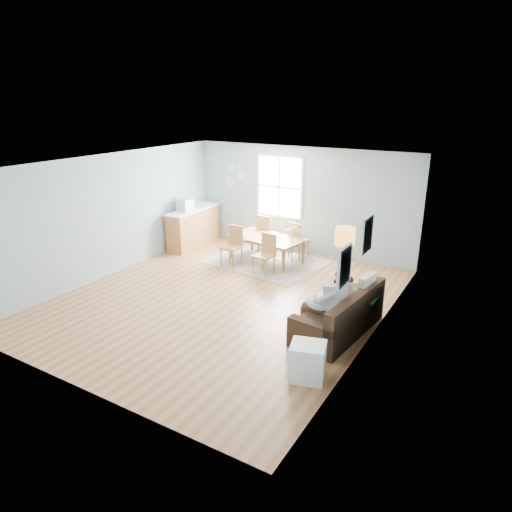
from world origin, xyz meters
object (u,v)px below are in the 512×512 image
Objects in this scene: sofa at (341,318)px; counter at (194,227)px; toddler at (344,292)px; baby_swing at (290,248)px; floor_lamp at (344,244)px; chair_se at (266,251)px; chair_nw at (266,231)px; chair_sw at (233,243)px; father at (328,300)px; chair_ne at (297,238)px; monitor at (185,205)px; dining_table at (266,250)px; storage_cube at (307,361)px.

counter is (-5.21, 2.62, 0.24)m from sofa.
toddler is 0.77× the size of baby_swing.
baby_swing is at bearing 133.96° from floor_lamp.
chair_nw is (-0.80, 1.42, 0.02)m from chair_se.
father is at bearing -33.09° from chair_sw.
monitor is (-2.85, -0.79, 0.65)m from chair_ne.
counter is (-5.01, 2.13, -0.91)m from floor_lamp.
counter is at bearing -171.31° from chair_ne.
father is 0.72× the size of dining_table.
counter is (-1.78, 0.76, -0.03)m from chair_sw.
counter is 0.75m from monitor.
father is at bearing -53.85° from baby_swing.
chair_nw reaches higher than chair_sw.
father is 1.35× the size of chair_ne.
monitor is at bearing -155.06° from chair_nw.
chair_ne is (-2.32, 3.06, 0.26)m from sofa.
storage_cube is at bearing -38.25° from counter.
floor_lamp reaches higher than chair_ne.
toddler is 0.83m from floor_lamp.
father reaches higher than chair_ne.
counter is (-2.88, -0.44, -0.02)m from chair_ne.
monitor is at bearing -167.24° from dining_table.
chair_se is (0.40, -0.71, 0.23)m from dining_table.
baby_swing is at bearing 119.35° from storage_cube.
counter is (-2.34, 0.16, 0.21)m from dining_table.
chair_nw reaches higher than storage_cube.
father is at bearing -36.97° from dining_table.
counter is at bearing -175.74° from dining_table.
chair_sw is (-3.42, 1.87, 0.27)m from sofa.
chair_ne is 0.90× the size of baby_swing.
floor_lamp reaches higher than counter.
toddler is 0.83× the size of chair_sw.
floor_lamp is 3.20m from baby_swing.
chair_sw is at bearing -22.98° from counter.
baby_swing is at bearing 1.02° from counter.
monitor is (-4.98, 1.78, -0.25)m from floor_lamp.
sofa is 3.41× the size of storage_cube.
father is at bearing -102.94° from toddler.
monitor reaches higher than baby_swing.
sofa is 2.07× the size of chair_nw.
floor_lamp is at bearing -19.70° from monitor.
chair_sw is 1.39m from baby_swing.
counter is at bearing 94.40° from monitor.
chair_se is at bearing -60.63° from chair_nw.
chair_sw is (-3.37, 1.68, -0.12)m from toddler.
toddler reaches higher than chair_sw.
dining_table is at bearing 4.57° from monitor.
floor_lamp is 3.45m from chair_ne.
monitor reaches higher than chair_nw.
monitor is at bearing 169.04° from chair_se.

